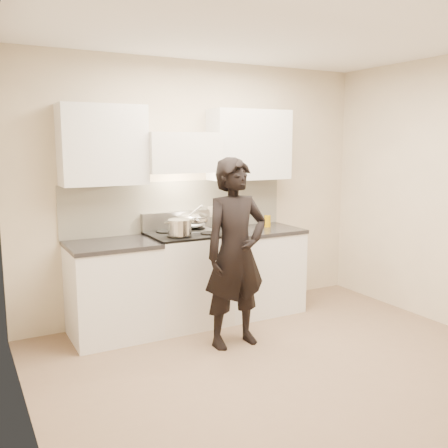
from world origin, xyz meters
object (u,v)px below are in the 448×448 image
object	(u,v)px
stove	(187,278)
utensil_crock	(225,219)
person	(236,253)
counter_right	(256,270)
wok	(192,220)

from	to	relation	value
stove	utensil_crock	distance (m)	0.81
stove	person	distance (m)	0.83
counter_right	utensil_crock	size ratio (longest dim) A/B	2.77
stove	wok	size ratio (longest dim) A/B	2.30
stove	wok	xyz separation A→B (m)	(0.13, 0.14, 0.58)
counter_right	person	distance (m)	1.07
wok	utensil_crock	size ratio (longest dim) A/B	1.25
wok	person	world-z (taller)	person
counter_right	person	bearing A→B (deg)	-132.98
utensil_crock	person	distance (m)	1.04
counter_right	utensil_crock	bearing A→B (deg)	141.28
stove	utensil_crock	size ratio (longest dim) A/B	2.88
stove	utensil_crock	bearing A→B (deg)	21.43
stove	person	xyz separation A→B (m)	(0.16, -0.72, 0.39)
counter_right	utensil_crock	xyz separation A→B (m)	(-0.27, 0.22, 0.56)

